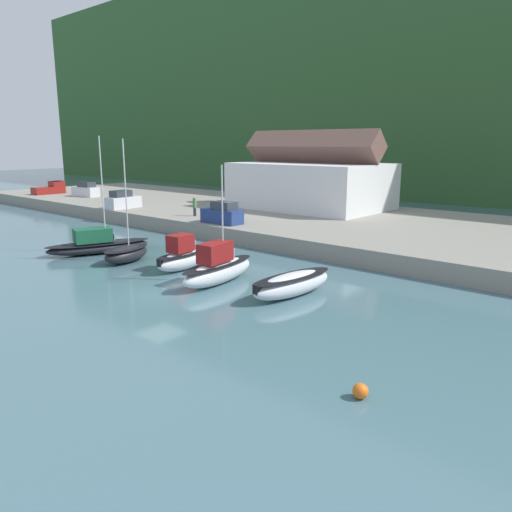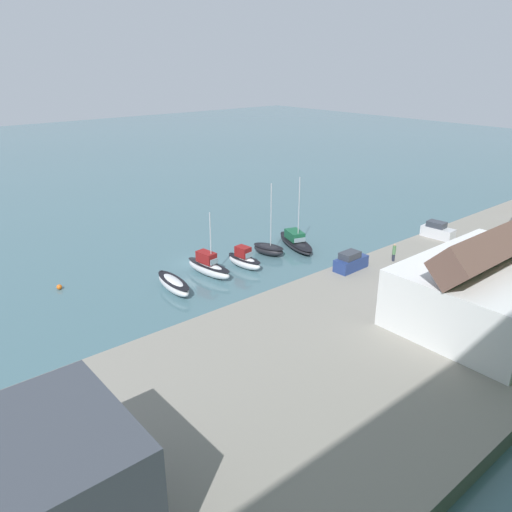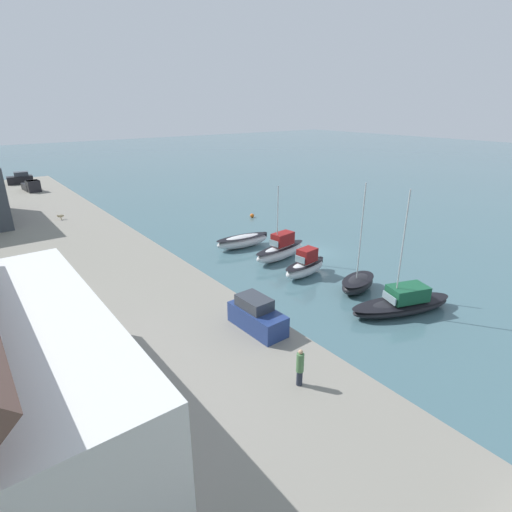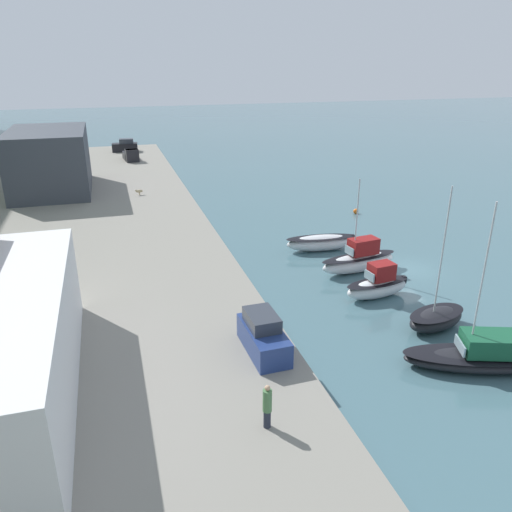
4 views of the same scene
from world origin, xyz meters
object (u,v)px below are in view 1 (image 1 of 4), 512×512
(parked_car_1, at_px, (86,190))
(pickup_truck_0, at_px, (51,188))
(moored_boat_1, at_px, (126,253))
(person_on_quay, at_px, (195,206))
(moored_boat_0, at_px, (97,244))
(parked_car_0, at_px, (222,214))
(mooring_buoy_0, at_px, (360,391))
(moored_boat_4, at_px, (292,284))
(moored_boat_3, at_px, (218,268))
(parked_car_2, at_px, (123,201))
(moored_boat_2, at_px, (183,257))

(parked_car_1, xyz_separation_m, pickup_truck_0, (-7.86, -1.36, -0.10))
(moored_boat_1, height_order, person_on_quay, moored_boat_1)
(moored_boat_0, bearing_deg, parked_car_1, 170.31)
(parked_car_0, distance_m, mooring_buoy_0, 32.59)
(parked_car_0, height_order, pickup_truck_0, parked_car_0)
(person_on_quay, bearing_deg, parked_car_1, 173.62)
(moored_boat_1, relative_size, moored_boat_4, 1.42)
(moored_boat_3, bearing_deg, moored_boat_1, 175.26)
(moored_boat_3, height_order, parked_car_2, moored_boat_3)
(mooring_buoy_0, bearing_deg, moored_boat_0, 166.14)
(moored_boat_0, relative_size, moored_boat_2, 1.84)
(moored_boat_0, xyz_separation_m, parked_car_0, (3.03, 11.95, 1.60))
(moored_boat_1, height_order, mooring_buoy_0, moored_boat_1)
(mooring_buoy_0, bearing_deg, pickup_truck_0, 161.49)
(moored_boat_1, bearing_deg, moored_boat_2, 0.02)
(moored_boat_1, height_order, parked_car_0, moored_boat_1)
(parked_car_2, bearing_deg, pickup_truck_0, 168.96)
(parked_car_0, height_order, mooring_buoy_0, parked_car_0)
(moored_boat_3, bearing_deg, moored_boat_4, 3.66)
(parked_car_0, xyz_separation_m, mooring_buoy_0, (26.27, -19.18, -2.08))
(moored_boat_4, xyz_separation_m, pickup_truck_0, (-57.77, 14.10, 1.52))
(moored_boat_2, bearing_deg, parked_car_0, 114.95)
(moored_boat_2, bearing_deg, moored_boat_3, -17.97)
(moored_boat_0, bearing_deg, moored_boat_2, 25.50)
(moored_boat_2, distance_m, pickup_truck_0, 49.81)
(person_on_quay, bearing_deg, moored_boat_4, -28.75)
(parked_car_2, distance_m, pickup_truck_0, 23.85)
(moored_boat_2, xyz_separation_m, pickup_truck_0, (-47.72, 14.22, 1.31))
(moored_boat_2, relative_size, pickup_truck_0, 1.12)
(moored_boat_4, distance_m, parked_car_1, 52.28)
(parked_car_2, height_order, pickup_truck_0, parked_car_2)
(moored_boat_2, distance_m, moored_boat_4, 10.05)
(moored_boat_2, relative_size, person_on_quay, 2.47)
(pickup_truck_0, bearing_deg, moored_boat_4, -14.17)
(moored_boat_2, height_order, mooring_buoy_0, moored_boat_2)
(parked_car_0, distance_m, pickup_truck_0, 41.14)
(moored_boat_1, distance_m, person_on_quay, 15.84)
(moored_boat_2, height_order, moored_boat_3, moored_boat_3)
(moored_boat_2, distance_m, parked_car_2, 26.61)
(moored_boat_0, relative_size, parked_car_0, 2.29)
(moored_boat_3, bearing_deg, pickup_truck_0, 156.63)
(moored_boat_0, bearing_deg, moored_boat_4, 22.66)
(pickup_truck_0, bearing_deg, moored_boat_3, -16.57)
(moored_boat_3, distance_m, moored_boat_4, 5.49)
(moored_boat_0, relative_size, parked_car_2, 2.26)
(moored_boat_0, xyz_separation_m, person_on_quay, (-2.82, 13.59, 1.78))
(moored_boat_4, relative_size, parked_car_0, 1.57)
(moored_boat_3, bearing_deg, mooring_buoy_0, -33.60)
(parked_car_2, bearing_deg, parked_car_0, -5.26)
(moored_boat_1, distance_m, mooring_buoy_0, 25.66)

